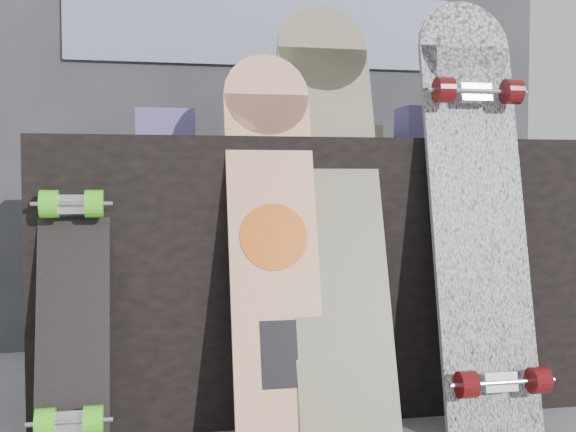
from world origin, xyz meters
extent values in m
cube|color=black|center=(0.00, 0.50, 0.40)|extent=(1.60, 0.60, 0.80)
cube|color=#333338|center=(0.00, 1.35, 1.10)|extent=(2.40, 0.20, 2.20)
cube|color=navy|center=(0.00, 1.24, 1.30)|extent=(1.60, 0.02, 0.30)
cube|color=#483B7A|center=(-0.43, 0.56, 0.85)|extent=(0.18, 0.12, 0.10)
cube|color=#483B7A|center=(0.40, 0.54, 0.86)|extent=(0.14, 0.14, 0.12)
cube|color=#D1B78C|center=(0.15, 0.56, 0.83)|extent=(0.22, 0.10, 0.06)
cube|color=beige|center=(-0.16, 0.12, 0.46)|extent=(0.24, 0.26, 0.92)
cylinder|color=beige|center=(-0.16, 0.25, 0.91)|extent=(0.24, 0.08, 0.23)
cylinder|color=#FB600F|center=(-0.16, 0.14, 0.53)|extent=(0.18, 0.05, 0.17)
cube|color=black|center=(-0.16, 0.06, 0.24)|extent=(0.09, 0.05, 0.17)
cube|color=#CDC08C|center=(0.01, 0.15, 0.53)|extent=(0.27, 0.34, 1.06)
cylinder|color=#CDC08C|center=(0.01, 0.32, 1.06)|extent=(0.27, 0.10, 0.26)
cube|color=white|center=(0.40, 0.11, 0.53)|extent=(0.27, 0.24, 1.06)
cylinder|color=white|center=(0.40, 0.22, 1.06)|extent=(0.27, 0.07, 0.27)
cube|color=silver|center=(0.40, -0.02, 0.16)|extent=(0.09, 0.04, 0.06)
cylinder|color=#560C0D|center=(0.30, -0.04, 0.16)|extent=(0.05, 0.07, 0.07)
cylinder|color=#560C0D|center=(0.50, -0.04, 0.16)|extent=(0.04, 0.07, 0.07)
cube|color=silver|center=(0.40, 0.14, 0.92)|extent=(0.09, 0.04, 0.06)
cylinder|color=#560C0D|center=(0.30, 0.13, 0.93)|extent=(0.05, 0.07, 0.07)
cylinder|color=#560C0D|center=(0.50, 0.13, 0.93)|extent=(0.04, 0.07, 0.07)
cube|color=black|center=(-0.67, 0.14, 0.35)|extent=(0.18, 0.21, 0.71)
cylinder|color=black|center=(-0.67, 0.24, 0.70)|extent=(0.18, 0.06, 0.18)
cube|color=silver|center=(-0.67, 0.03, 0.11)|extent=(0.09, 0.04, 0.06)
cylinder|color=#5AEF21|center=(-0.73, 0.01, 0.12)|extent=(0.04, 0.07, 0.07)
cylinder|color=#5AEF21|center=(-0.62, 0.01, 0.12)|extent=(0.04, 0.07, 0.07)
cube|color=silver|center=(-0.67, 0.17, 0.62)|extent=(0.09, 0.04, 0.06)
cylinder|color=#5AEF21|center=(-0.73, 0.15, 0.62)|extent=(0.04, 0.07, 0.07)
cylinder|color=#5AEF21|center=(-0.62, 0.15, 0.62)|extent=(0.04, 0.07, 0.07)
camera|label=1|loc=(-0.50, -1.72, 0.69)|focal=45.00mm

